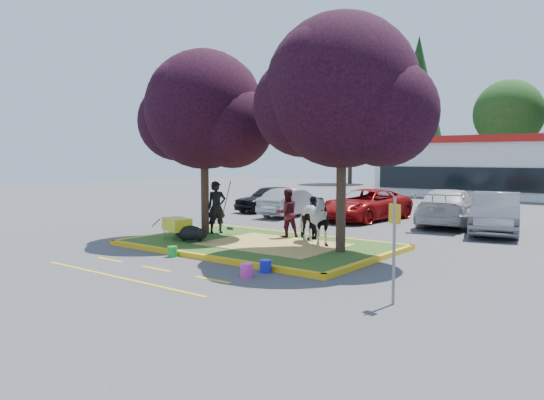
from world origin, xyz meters
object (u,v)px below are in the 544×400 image
Objects in this scene: car_black at (270,198)px; cow at (311,220)px; handler at (217,207)px; bucket_green at (173,252)px; calf at (190,233)px; sign_post at (394,239)px; bucket_pink at (247,270)px; car_silver at (292,202)px; wheelbarrow at (177,225)px; bucket_blue at (265,266)px.

cow is at bearing -35.93° from car_black.
bucket_green is at bearing -128.12° from handler.
sign_post is (8.22, -2.40, 0.89)m from calf.
sign_post reaches higher than bucket_pink.
cow reaches higher than car_silver.
handler is 5.67× the size of bucket_pink.
calf is 0.29× the size of car_black.
bucket_pink is at bearing 117.60° from car_silver.
wheelbarrow is at bearing -152.72° from handler.
car_black reaches higher than calf.
car_black is (-4.05, 10.25, 0.05)m from wheelbarrow.
sign_post is at bearing -37.31° from calf.
car_black is at bearing 129.17° from wheelbarrow.
bucket_pink is (0.90, -4.18, -0.77)m from cow.
sign_post is 3.98m from bucket_pink.
bucket_pink is at bearing -7.45° from wheelbarrow.
car_black is (-8.17, 8.41, -0.24)m from cow.
handler is (-0.61, 1.88, 0.68)m from calf.
wheelbarrow is 0.89× the size of sign_post.
cow is 4.11m from handler.
calf is 11.26m from car_black.
car_black is (-5.66, 11.90, 0.54)m from bucket_green.
calf is at bearing 159.50° from bucket_blue.
car_silver is at bearing 63.40° from cow.
handler is 0.88× the size of sign_post.
cow is 0.99× the size of handler.
cow reaches higher than bucket_green.
calf is 3.56× the size of bucket_pink.
wheelbarrow is at bearing 159.40° from calf.
cow is 4.51m from wheelbarrow.
bucket_green is 3.48m from bucket_pink.
bucket_blue is at bearing -140.77° from cow.
handler reaches higher than wheelbarrow.
bucket_blue is (5.04, -3.54, -0.93)m from handler.
bucket_pink reaches higher than bucket_blue.
bucket_pink is (5.02, -2.34, -0.48)m from wheelbarrow.
car_black is 0.99× the size of car_silver.
car_silver is (-2.43, 9.10, 0.27)m from calf.
car_black is (-9.07, 12.59, 0.53)m from bucket_pink.
bucket_blue is (0.03, 0.69, -0.01)m from bucket_pink.
sign_post is 7.36m from bucket_green.
calf is at bearing 141.81° from cow.
car_black reaches higher than bucket_green.
handler is at bearing 175.36° from sign_post.
bucket_green is 0.92× the size of bucket_pink.
bucket_blue is (-3.79, 0.74, -1.13)m from sign_post.
bucket_pink is (-3.82, 0.05, -1.13)m from sign_post.
bucket_blue is 14.99m from car_black.
bucket_pink is at bearing -159.52° from sign_post.
wheelbarrow is (-4.12, -1.83, -0.29)m from cow.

